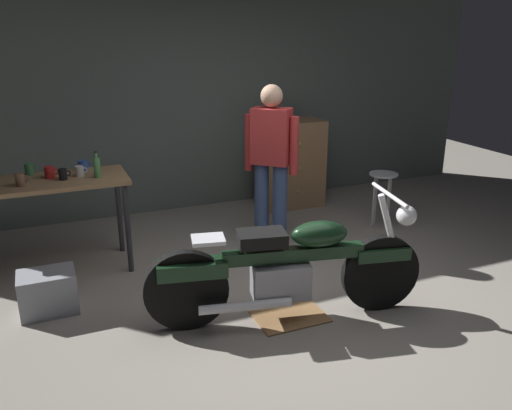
{
  "coord_description": "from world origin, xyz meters",
  "views": [
    {
      "loc": [
        -1.8,
        -3.48,
        2.19
      ],
      "look_at": [
        -0.05,
        0.7,
        0.65
      ],
      "focal_mm": 36.69,
      "sensor_mm": 36.0,
      "label": 1
    }
  ],
  "objects_px": {
    "motorcycle": "(289,266)",
    "mug_white_ceramic": "(80,171)",
    "wooden_dresser": "(291,164)",
    "bottle": "(97,167)",
    "mug_brown_stoneware": "(20,180)",
    "storage_bin": "(48,292)",
    "mug_green_speckled": "(29,169)",
    "shop_stool": "(383,185)",
    "mug_red_diner": "(50,172)",
    "person_standing": "(271,159)",
    "mug_black_matte": "(63,174)",
    "mug_blue_enamel": "(83,166)"
  },
  "relations": [
    {
      "from": "motorcycle",
      "to": "mug_white_ceramic",
      "type": "xyz_separation_m",
      "value": [
        -1.35,
        1.61,
        0.5
      ]
    },
    {
      "from": "wooden_dresser",
      "to": "motorcycle",
      "type": "bearing_deg",
      "value": -116.5
    },
    {
      "from": "wooden_dresser",
      "to": "bottle",
      "type": "distance_m",
      "value": 2.69
    },
    {
      "from": "motorcycle",
      "to": "mug_brown_stoneware",
      "type": "height_order",
      "value": "mug_brown_stoneware"
    },
    {
      "from": "storage_bin",
      "to": "mug_green_speckled",
      "type": "bearing_deg",
      "value": 91.9
    },
    {
      "from": "shop_stool",
      "to": "bottle",
      "type": "xyz_separation_m",
      "value": [
        -3.07,
        0.1,
        0.5
      ]
    },
    {
      "from": "mug_red_diner",
      "to": "person_standing",
      "type": "bearing_deg",
      "value": -5.75
    },
    {
      "from": "mug_black_matte",
      "to": "mug_blue_enamel",
      "type": "bearing_deg",
      "value": 53.71
    },
    {
      "from": "mug_white_ceramic",
      "to": "mug_brown_stoneware",
      "type": "bearing_deg",
      "value": -165.67
    },
    {
      "from": "mug_brown_stoneware",
      "to": "motorcycle",
      "type": "bearing_deg",
      "value": -38.74
    },
    {
      "from": "mug_green_speckled",
      "to": "bottle",
      "type": "bearing_deg",
      "value": -30.26
    },
    {
      "from": "mug_brown_stoneware",
      "to": "mug_black_matte",
      "type": "distance_m",
      "value": 0.36
    },
    {
      "from": "person_standing",
      "to": "mug_brown_stoneware",
      "type": "bearing_deg",
      "value": 42.22
    },
    {
      "from": "mug_black_matte",
      "to": "mug_blue_enamel",
      "type": "distance_m",
      "value": 0.33
    },
    {
      "from": "mug_red_diner",
      "to": "mug_white_ceramic",
      "type": "bearing_deg",
      "value": -9.4
    },
    {
      "from": "storage_bin",
      "to": "bottle",
      "type": "relative_size",
      "value": 1.83
    },
    {
      "from": "mug_brown_stoneware",
      "to": "shop_stool",
      "type": "bearing_deg",
      "value": -1.22
    },
    {
      "from": "storage_bin",
      "to": "mug_red_diner",
      "type": "distance_m",
      "value": 1.13
    },
    {
      "from": "mug_red_diner",
      "to": "bottle",
      "type": "distance_m",
      "value": 0.43
    },
    {
      "from": "storage_bin",
      "to": "mug_white_ceramic",
      "type": "bearing_deg",
      "value": 62.76
    },
    {
      "from": "shop_stool",
      "to": "mug_red_diner",
      "type": "distance_m",
      "value": 3.51
    },
    {
      "from": "mug_red_diner",
      "to": "mug_green_speckled",
      "type": "height_order",
      "value": "mug_green_speckled"
    },
    {
      "from": "mug_red_diner",
      "to": "mug_brown_stoneware",
      "type": "height_order",
      "value": "mug_brown_stoneware"
    },
    {
      "from": "mug_black_matte",
      "to": "wooden_dresser",
      "type": "bearing_deg",
      "value": 19.32
    },
    {
      "from": "mug_red_diner",
      "to": "mug_black_matte",
      "type": "height_order",
      "value": "mug_red_diner"
    },
    {
      "from": "motorcycle",
      "to": "wooden_dresser",
      "type": "distance_m",
      "value": 2.81
    },
    {
      "from": "storage_bin",
      "to": "mug_blue_enamel",
      "type": "distance_m",
      "value": 1.32
    },
    {
      "from": "wooden_dresser",
      "to": "mug_brown_stoneware",
      "type": "height_order",
      "value": "wooden_dresser"
    },
    {
      "from": "wooden_dresser",
      "to": "mug_white_ceramic",
      "type": "distance_m",
      "value": 2.78
    },
    {
      "from": "person_standing",
      "to": "mug_white_ceramic",
      "type": "distance_m",
      "value": 1.85
    },
    {
      "from": "storage_bin",
      "to": "mug_white_ceramic",
      "type": "relative_size",
      "value": 4.03
    },
    {
      "from": "wooden_dresser",
      "to": "mug_black_matte",
      "type": "xyz_separation_m",
      "value": [
        -2.75,
        -0.96,
        0.4
      ]
    },
    {
      "from": "mug_green_speckled",
      "to": "bottle",
      "type": "distance_m",
      "value": 0.66
    },
    {
      "from": "bottle",
      "to": "mug_blue_enamel",
      "type": "bearing_deg",
      "value": 107.45
    },
    {
      "from": "motorcycle",
      "to": "mug_green_speckled",
      "type": "relative_size",
      "value": 19.5
    },
    {
      "from": "shop_stool",
      "to": "mug_black_matte",
      "type": "height_order",
      "value": "mug_black_matte"
    },
    {
      "from": "storage_bin",
      "to": "mug_black_matte",
      "type": "xyz_separation_m",
      "value": [
        0.24,
        0.7,
        0.78
      ]
    },
    {
      "from": "wooden_dresser",
      "to": "person_standing",
      "type": "bearing_deg",
      "value": -125.34
    },
    {
      "from": "wooden_dresser",
      "to": "mug_red_diner",
      "type": "height_order",
      "value": "wooden_dresser"
    },
    {
      "from": "mug_white_ceramic",
      "to": "mug_green_speckled",
      "type": "xyz_separation_m",
      "value": [
        -0.42,
        0.23,
        0.01
      ]
    },
    {
      "from": "storage_bin",
      "to": "mug_brown_stoneware",
      "type": "relative_size",
      "value": 3.88
    },
    {
      "from": "motorcycle",
      "to": "storage_bin",
      "type": "relative_size",
      "value": 4.91
    },
    {
      "from": "motorcycle",
      "to": "wooden_dresser",
      "type": "bearing_deg",
      "value": 75.26
    },
    {
      "from": "shop_stool",
      "to": "mug_white_ceramic",
      "type": "distance_m",
      "value": 3.25
    },
    {
      "from": "mug_green_speckled",
      "to": "mug_white_ceramic",
      "type": "bearing_deg",
      "value": -28.28
    },
    {
      "from": "mug_red_diner",
      "to": "mug_blue_enamel",
      "type": "bearing_deg",
      "value": 28.37
    },
    {
      "from": "person_standing",
      "to": "mug_blue_enamel",
      "type": "height_order",
      "value": "person_standing"
    },
    {
      "from": "person_standing",
      "to": "mug_brown_stoneware",
      "type": "relative_size",
      "value": 14.74
    },
    {
      "from": "storage_bin",
      "to": "mug_blue_enamel",
      "type": "bearing_deg",
      "value": 65.53
    },
    {
      "from": "mug_blue_enamel",
      "to": "bottle",
      "type": "bearing_deg",
      "value": -72.55
    }
  ]
}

